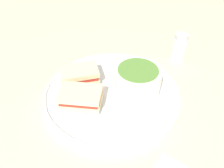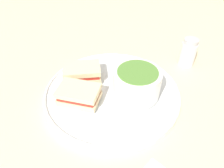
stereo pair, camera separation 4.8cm
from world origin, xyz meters
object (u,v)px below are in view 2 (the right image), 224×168
(sandwich_half_near, at_px, (82,72))
(spoon, at_px, (121,68))
(sandwich_half_far, at_px, (79,94))
(soup_bowl, at_px, (137,83))
(salt_shaker, at_px, (188,53))

(sandwich_half_near, bearing_deg, spoon, 125.50)
(spoon, xyz_separation_m, sandwich_half_far, (0.13, -0.06, 0.01))
(soup_bowl, xyz_separation_m, sandwich_half_far, (0.05, -0.11, -0.02))
(spoon, relative_size, sandwich_half_near, 0.93)
(spoon, xyz_separation_m, salt_shaker, (-0.09, 0.16, 0.02))
(spoon, height_order, sandwich_half_far, sandwich_half_far)
(sandwich_half_near, distance_m, salt_shaker, 0.29)
(soup_bowl, xyz_separation_m, sandwich_half_near, (-0.02, -0.13, -0.02))
(soup_bowl, distance_m, sandwich_half_far, 0.13)
(spoon, distance_m, sandwich_half_near, 0.10)
(spoon, distance_m, sandwich_half_far, 0.15)
(spoon, height_order, sandwich_half_near, sandwich_half_near)
(soup_bowl, xyz_separation_m, salt_shaker, (-0.17, 0.11, -0.01))
(sandwich_half_far, bearing_deg, soup_bowl, 113.58)
(soup_bowl, bearing_deg, spoon, -147.93)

